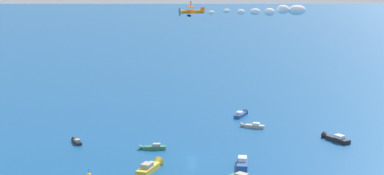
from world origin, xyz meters
name	(u,v)px	position (x,y,z in m)	size (l,w,h in m)	color
ground_plane	(192,158)	(0.00, 0.00, 0.00)	(2000.00, 2000.00, 0.00)	navy
motorboat_far_port	(241,114)	(48.25, 18.45, 0.68)	(8.98, 4.50, 2.52)	#23478C
motorboat_far_stbd	(151,167)	(-14.57, 1.41, 0.86)	(11.34, 6.43, 3.20)	gold
motorboat_inshore	(242,165)	(2.04, -15.44, 0.83)	(10.23, 8.21, 3.06)	#23478C
motorboat_trailing	(151,147)	(-1.49, 14.11, 0.59)	(6.58, 6.80, 2.18)	#33704C
motorboat_ahead	(76,141)	(-11.40, 35.74, 0.49)	(3.98, 6.40, 1.82)	black
motorboat_mid_cluster	(335,138)	(41.05, -21.50, 0.77)	(5.29, 10.11, 2.84)	black
motorboat_outer_ring_a	(252,126)	(37.33, 6.39, 0.61)	(4.78, 7.98, 2.26)	#9E9993
marker_buoy	(89,175)	(-28.21, 9.51, 0.39)	(1.10, 1.10, 2.10)	yellow
biplane_lead	(191,11)	(-0.23, 0.17, 39.92)	(6.82, 6.65, 3.58)	orange
wingwalker_lead	(191,3)	(-0.21, 0.23, 42.08)	(0.95, 1.27, 1.53)	red
smoke_trail_lead	(279,11)	(19.83, -14.04, 39.76)	(23.80, 17.91, 2.92)	white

